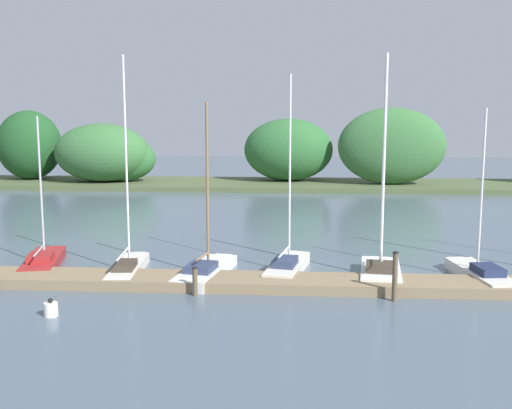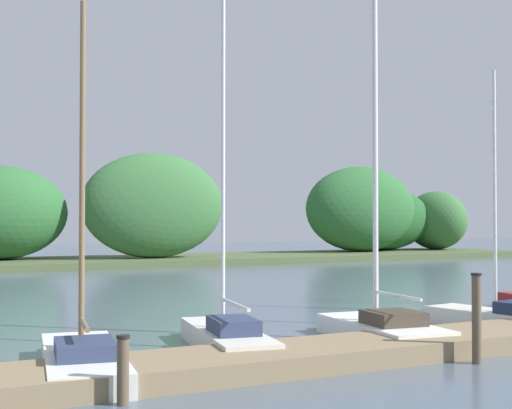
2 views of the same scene
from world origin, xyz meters
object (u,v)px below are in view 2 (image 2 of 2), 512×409
Objects in this scene: sailboat_2 at (82,354)px; sailboat_3 at (225,334)px; mooring_piling_2 at (477,318)px; sailboat_5 at (503,317)px; sailboat_4 at (380,322)px; mooring_piling_1 at (123,370)px.

sailboat_2 is 3.02m from sailboat_3.
sailboat_2 is at bearing 158.53° from mooring_piling_2.
mooring_piling_2 is (-3.37, -2.61, 0.50)m from sailboat_5.
mooring_piling_1 is (-6.27, -2.55, 0.08)m from sailboat_4.
sailboat_4 is at bearing -88.34° from sailboat_3.
mooring_piling_1 is (-2.95, -3.06, 0.16)m from sailboat_3.
sailboat_4 reaches higher than sailboat_5.
sailboat_4 is 2.71m from mooring_piling_2.
sailboat_5 is at bearing -79.85° from sailboat_2.
sailboat_3 is 4.25m from mooring_piling_1.
mooring_piling_1 is (-0.01, -2.37, 0.18)m from sailboat_2.
sailboat_4 is (6.26, 0.19, 0.10)m from sailboat_2.
mooring_piling_2 reaches higher than mooring_piling_1.
mooring_piling_2 is (3.40, -3.18, 0.48)m from sailboat_3.
sailboat_3 reaches higher than sailboat_2.
sailboat_3 is 6.79m from sailboat_5.
sailboat_2 is 3.94× the size of mooring_piling_2.
sailboat_5 is (9.71, 0.12, -0.00)m from sailboat_2.
sailboat_4 is at bearing -78.87° from sailboat_2.
mooring_piling_1 is at bearing 146.27° from sailboat_3.
sailboat_2 is 0.86× the size of sailboat_3.
sailboat_5 is 3.80× the size of mooring_piling_2.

